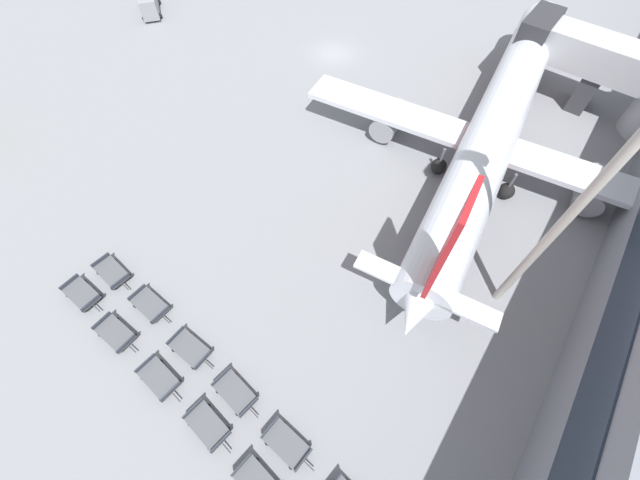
{
  "coord_description": "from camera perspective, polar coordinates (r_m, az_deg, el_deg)",
  "views": [
    {
      "loc": [
        21.83,
        -33.39,
        24.76
      ],
      "look_at": [
        13.68,
        -21.91,
        2.8
      ],
      "focal_mm": 22.0,
      "sensor_mm": 36.0,
      "label": 1
    }
  ],
  "objects": [
    {
      "name": "baggage_dolly_row_near_col_d",
      "position": [
        25.3,
        -16.01,
        -24.54
      ],
      "size": [
        3.36,
        1.8,
        0.92
      ],
      "color": "#515459",
      "rests_on": "ground_plane"
    },
    {
      "name": "airplane",
      "position": [
        34.96,
        23.9,
        14.26
      ],
      "size": [
        31.23,
        38.45,
        12.34
      ],
      "color": "silver",
      "rests_on": "ground_plane"
    },
    {
      "name": "baggage_dolly_row_near_col_c",
      "position": [
        26.76,
        -22.35,
        -18.13
      ],
      "size": [
        3.35,
        1.74,
        0.92
      ],
      "color": "#515459",
      "rests_on": "ground_plane"
    },
    {
      "name": "baggage_dolly_row_mid_a_col_a",
      "position": [
        31.12,
        -28.0,
        -4.19
      ],
      "size": [
        3.35,
        1.76,
        0.92
      ],
      "color": "#515459",
      "rests_on": "ground_plane"
    },
    {
      "name": "baggage_dolly_row_mid_a_col_d",
      "position": [
        25.27,
        -12.2,
        -20.89
      ],
      "size": [
        3.36,
        1.8,
        0.92
      ],
      "color": "#515459",
      "rests_on": "ground_plane"
    },
    {
      "name": "ground_plane",
      "position": [
        46.95,
        2.08,
        25.47
      ],
      "size": [
        500.0,
        500.0,
        0.0
      ],
      "primitive_type": "plane",
      "color": "gray"
    },
    {
      "name": "apron_light_mast",
      "position": [
        20.78,
        35.99,
        7.38
      ],
      "size": [
        2.0,
        0.7,
        20.59
      ],
      "color": "#ADA89E",
      "rests_on": "ground_plane"
    },
    {
      "name": "baggage_dolly_row_mid_a_col_c",
      "position": [
        26.69,
        -18.36,
        -14.8
      ],
      "size": [
        3.31,
        1.62,
        0.92
      ],
      "color": "#515459",
      "rests_on": "ground_plane"
    },
    {
      "name": "baggage_dolly_row_mid_a_col_e",
      "position": [
        24.46,
        -4.86,
        -27.47
      ],
      "size": [
        3.34,
        1.71,
        0.92
      ],
      "color": "#515459",
      "rests_on": "ground_plane"
    },
    {
      "name": "jet_bridge",
      "position": [
        45.06,
        37.95,
        18.17
      ],
      "size": [
        16.07,
        5.18,
        6.59
      ],
      "color": "#B2B5BA",
      "rests_on": "ground_plane"
    },
    {
      "name": "baggage_dolly_row_near_col_b",
      "position": [
        28.86,
        -27.59,
        -11.97
      ],
      "size": [
        3.31,
        1.62,
        0.92
      ],
      "color": "#515459",
      "rests_on": "ground_plane"
    },
    {
      "name": "service_van",
      "position": [
        57.37,
        -23.66,
        29.19
      ],
      "size": [
        5.16,
        4.69,
        2.3
      ],
      "color": "gray",
      "rests_on": "ground_plane"
    },
    {
      "name": "baggage_dolly_row_mid_a_col_b",
      "position": [
        28.76,
        -23.48,
        -8.66
      ],
      "size": [
        3.33,
        1.68,
        0.92
      ],
      "color": "#515459",
      "rests_on": "ground_plane"
    },
    {
      "name": "baggage_dolly_row_near_col_a",
      "position": [
        31.25,
        -31.32,
        -6.74
      ],
      "size": [
        3.32,
        1.65,
        0.92
      ],
      "color": "#515459",
      "rests_on": "ground_plane"
    }
  ]
}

